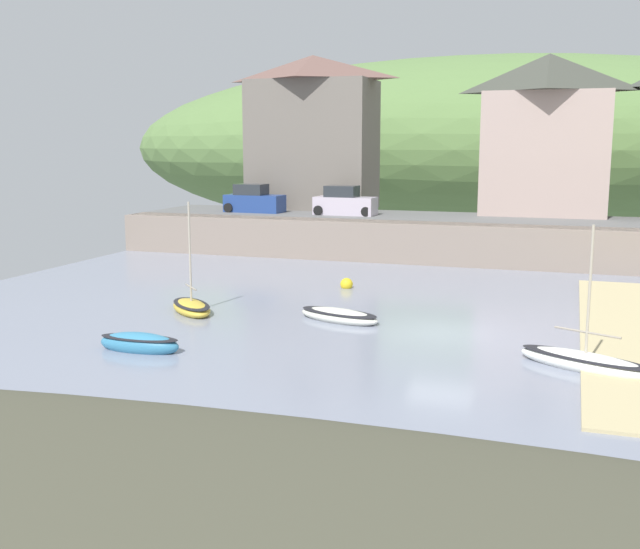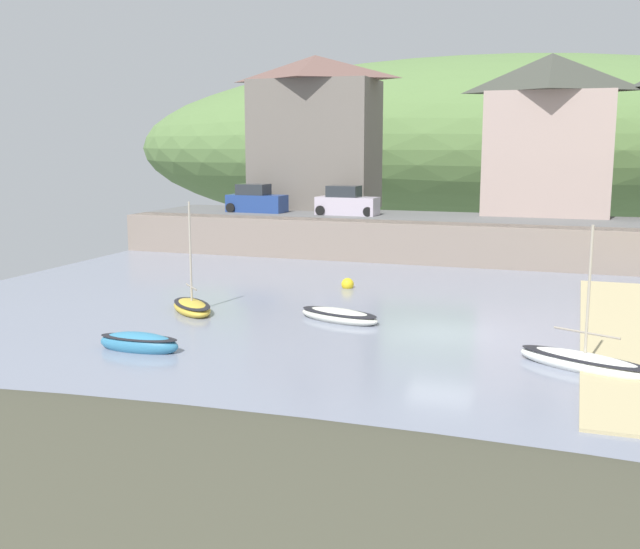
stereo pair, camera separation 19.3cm
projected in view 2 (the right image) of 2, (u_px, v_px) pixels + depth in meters
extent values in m
cube|color=gray|center=(442.00, 333.00, 28.98)|extent=(48.00, 40.00, 0.06)
ellipsoid|color=#474737|center=(292.00, 520.00, 14.00)|extent=(44.00, 10.00, 0.55)
cube|color=gray|center=(492.00, 246.00, 44.62)|extent=(48.00, 2.40, 2.40)
cube|color=#606060|center=(500.00, 220.00, 47.88)|extent=(48.00, 9.00, 0.10)
ellipsoid|color=#597B42|center=(489.00, 148.00, 80.83)|extent=(80.00, 44.00, 18.92)
cube|color=#6C645B|center=(315.00, 145.00, 55.70)|extent=(8.87, 5.16, 9.24)
pyramid|color=brown|center=(315.00, 68.00, 54.77)|extent=(9.17, 5.46, 1.76)
cube|color=#AD958C|center=(548.00, 154.00, 50.58)|extent=(8.07, 5.25, 8.07)
pyramid|color=#3F4139|center=(552.00, 73.00, 49.68)|extent=(8.37, 5.55, 2.46)
ellipsoid|color=white|center=(584.00, 364.00, 24.23)|extent=(4.56, 2.98, 0.69)
ellipsoid|color=black|center=(585.00, 358.00, 24.20)|extent=(4.47, 2.92, 0.12)
cylinder|color=#B2A893|center=(589.00, 290.00, 23.82)|extent=(0.09, 0.09, 4.10)
cylinder|color=gray|center=(586.00, 333.00, 24.06)|extent=(2.01, 0.98, 0.07)
ellipsoid|color=silver|center=(339.00, 316.00, 30.97)|extent=(3.87, 2.37, 0.62)
ellipsoid|color=black|center=(339.00, 312.00, 30.94)|extent=(3.80, 2.32, 0.12)
ellipsoid|color=teal|center=(139.00, 344.00, 26.46)|extent=(3.04, 1.06, 0.84)
ellipsoid|color=black|center=(139.00, 338.00, 26.42)|extent=(2.98, 1.04, 0.12)
ellipsoid|color=gold|center=(192.00, 308.00, 32.54)|extent=(3.21, 3.25, 0.63)
ellipsoid|color=black|center=(192.00, 304.00, 32.51)|extent=(3.14, 3.18, 0.12)
cylinder|color=#B2A893|center=(190.00, 252.00, 32.13)|extent=(0.09, 0.09, 4.23)
cylinder|color=gray|center=(191.00, 287.00, 32.39)|extent=(1.11, 1.14, 0.07)
cube|color=navy|center=(257.00, 203.00, 53.06)|extent=(4.19, 1.92, 1.20)
cube|color=#282D33|center=(253.00, 190.00, 52.98)|extent=(2.18, 1.61, 0.80)
cylinder|color=black|center=(283.00, 207.00, 53.33)|extent=(0.64, 0.22, 0.64)
cylinder|color=black|center=(274.00, 209.00, 51.84)|extent=(0.64, 0.22, 0.64)
cylinder|color=black|center=(240.00, 206.00, 54.38)|extent=(0.64, 0.22, 0.64)
cylinder|color=black|center=(231.00, 208.00, 52.89)|extent=(0.64, 0.22, 0.64)
cube|color=#BDB0C2|center=(347.00, 206.00, 50.96)|extent=(4.15, 1.83, 1.20)
cube|color=#282D33|center=(344.00, 192.00, 50.88)|extent=(2.15, 1.57, 0.80)
cylinder|color=black|center=(374.00, 210.00, 51.23)|extent=(0.64, 0.22, 0.64)
cylinder|color=black|center=(368.00, 212.00, 49.74)|extent=(0.64, 0.22, 0.64)
cylinder|color=black|center=(328.00, 208.00, 52.28)|extent=(0.64, 0.22, 0.64)
cylinder|color=black|center=(320.00, 210.00, 50.78)|extent=(0.64, 0.22, 0.64)
sphere|color=yellow|center=(348.00, 284.00, 37.94)|extent=(0.63, 0.63, 0.63)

